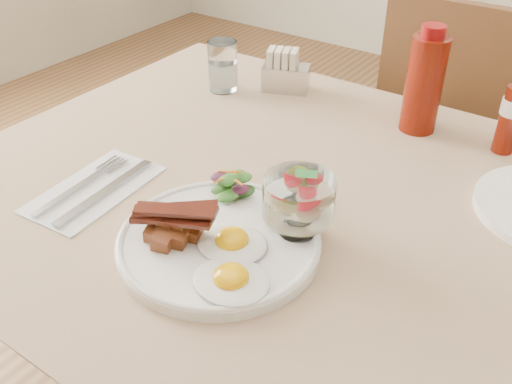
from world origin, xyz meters
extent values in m
cylinder|color=#57391B|center=(-0.59, 0.36, 0.35)|extent=(0.06, 0.06, 0.71)
cube|color=#57391B|center=(0.00, 0.00, 0.73)|extent=(1.30, 0.85, 0.04)
cube|color=#A28163|center=(0.00, 0.00, 0.75)|extent=(1.33, 0.88, 0.00)
cylinder|color=#57391B|center=(-0.18, 0.57, 0.23)|extent=(0.04, 0.04, 0.45)
cylinder|color=#57391B|center=(0.18, 0.57, 0.23)|extent=(0.04, 0.04, 0.45)
cylinder|color=#57391B|center=(-0.18, 0.93, 0.23)|extent=(0.04, 0.04, 0.45)
cube|color=#57391B|center=(0.00, 0.75, 0.47)|extent=(0.42, 0.42, 0.03)
cube|color=#57391B|center=(0.00, 0.55, 0.70)|extent=(0.42, 0.03, 0.46)
cylinder|color=white|center=(-0.12, -0.17, 0.76)|extent=(0.28, 0.28, 0.02)
ellipsoid|color=white|center=(-0.05, -0.23, 0.77)|extent=(0.12, 0.11, 0.01)
ellipsoid|color=#F4A604|center=(-0.05, -0.23, 0.78)|extent=(0.05, 0.05, 0.03)
ellipsoid|color=white|center=(-0.10, -0.17, 0.77)|extent=(0.12, 0.11, 0.01)
ellipsoid|color=#F4A604|center=(-0.10, -0.17, 0.78)|extent=(0.05, 0.05, 0.03)
cube|color=brown|center=(-0.18, -0.20, 0.78)|extent=(0.02, 0.02, 0.02)
cube|color=brown|center=(-0.16, -0.21, 0.78)|extent=(0.03, 0.03, 0.03)
cube|color=brown|center=(-0.19, -0.22, 0.78)|extent=(0.02, 0.02, 0.02)
cube|color=brown|center=(-0.15, -0.19, 0.78)|extent=(0.02, 0.02, 0.02)
cube|color=brown|center=(-0.17, -0.23, 0.78)|extent=(0.03, 0.03, 0.03)
cube|color=brown|center=(-0.20, -0.19, 0.78)|extent=(0.02, 0.02, 0.02)
cube|color=brown|center=(-0.16, -0.20, 0.80)|extent=(0.02, 0.02, 0.02)
cube|color=brown|center=(-0.18, -0.21, 0.80)|extent=(0.02, 0.02, 0.02)
cube|color=#52190D|center=(-0.17, -0.20, 0.80)|extent=(0.11, 0.07, 0.01)
cube|color=#52190D|center=(-0.17, -0.21, 0.81)|extent=(0.11, 0.06, 0.01)
cube|color=#52190D|center=(-0.17, -0.20, 0.81)|extent=(0.11, 0.08, 0.01)
cube|color=#52190D|center=(-0.16, -0.20, 0.82)|extent=(0.11, 0.07, 0.01)
ellipsoid|color=#1B4913|center=(-0.17, -0.08, 0.77)|extent=(0.04, 0.03, 0.01)
ellipsoid|color=#1B4913|center=(-0.15, -0.07, 0.78)|extent=(0.04, 0.03, 0.01)
ellipsoid|color=#391227|center=(-0.19, -0.07, 0.78)|extent=(0.03, 0.02, 0.01)
ellipsoid|color=#1B4913|center=(-0.16, -0.09, 0.78)|extent=(0.04, 0.03, 0.01)
ellipsoid|color=#1B4913|center=(-0.18, -0.09, 0.78)|extent=(0.03, 0.03, 0.01)
ellipsoid|color=#391227|center=(-0.15, -0.08, 0.79)|extent=(0.03, 0.02, 0.01)
ellipsoid|color=#1B4913|center=(-0.18, -0.06, 0.79)|extent=(0.04, 0.03, 0.01)
ellipsoid|color=#1B4913|center=(-0.16, -0.06, 0.79)|extent=(0.03, 0.02, 0.01)
ellipsoid|color=#391227|center=(-0.19, -0.08, 0.80)|extent=(0.03, 0.02, 0.01)
ellipsoid|color=#1B4913|center=(-0.17, -0.08, 0.80)|extent=(0.03, 0.03, 0.01)
cylinder|color=orange|center=(-0.17, -0.07, 0.80)|extent=(0.03, 0.03, 0.01)
cylinder|color=orange|center=(-0.18, -0.07, 0.80)|extent=(0.03, 0.02, 0.01)
cylinder|color=orange|center=(-0.16, -0.08, 0.80)|extent=(0.04, 0.01, 0.01)
cylinder|color=orange|center=(-0.17, -0.09, 0.80)|extent=(0.02, 0.03, 0.01)
cylinder|color=white|center=(-0.04, -0.09, 0.77)|extent=(0.05, 0.05, 0.01)
cylinder|color=white|center=(-0.04, -0.09, 0.79)|extent=(0.02, 0.02, 0.02)
cylinder|color=white|center=(-0.04, -0.09, 0.82)|extent=(0.10, 0.10, 0.06)
cylinder|color=beige|center=(-0.06, -0.08, 0.81)|extent=(0.03, 0.03, 0.01)
cylinder|color=beige|center=(-0.03, -0.10, 0.82)|extent=(0.03, 0.03, 0.01)
cylinder|color=beige|center=(-0.04, -0.07, 0.82)|extent=(0.03, 0.03, 0.01)
cylinder|color=olive|center=(-0.05, -0.08, 0.84)|extent=(0.04, 0.04, 0.01)
cone|color=red|center=(-0.03, -0.10, 0.84)|extent=(0.03, 0.03, 0.03)
cone|color=red|center=(-0.06, -0.10, 0.85)|extent=(0.03, 0.03, 0.03)
cone|color=red|center=(-0.04, -0.08, 0.85)|extent=(0.03, 0.03, 0.03)
ellipsoid|color=#328D3C|center=(-0.04, -0.09, 0.86)|extent=(0.02, 0.01, 0.00)
ellipsoid|color=#328D3C|center=(-0.03, -0.09, 0.87)|extent=(0.02, 0.01, 0.00)
cylinder|color=#5D0F05|center=(-0.03, 0.32, 0.84)|extent=(0.07, 0.07, 0.18)
cylinder|color=#740607|center=(-0.03, 0.32, 0.94)|extent=(0.04, 0.04, 0.02)
cylinder|color=#5D0F05|center=(0.12, 0.33, 0.81)|extent=(0.05, 0.05, 0.12)
cube|color=#B3B3B8|center=(-0.33, 0.32, 0.78)|extent=(0.11, 0.09, 0.05)
cube|color=beige|center=(-0.36, 0.31, 0.81)|extent=(0.03, 0.04, 0.06)
cube|color=beige|center=(-0.34, 0.32, 0.81)|extent=(0.03, 0.04, 0.06)
cube|color=beige|center=(-0.33, 0.32, 0.81)|extent=(0.03, 0.04, 0.06)
cube|color=beige|center=(-0.31, 0.33, 0.81)|extent=(0.03, 0.04, 0.06)
cylinder|color=white|center=(-0.44, 0.25, 0.80)|extent=(0.06, 0.06, 0.10)
cylinder|color=silver|center=(-0.44, 0.25, 0.78)|extent=(0.05, 0.05, 0.06)
cube|color=silver|center=(-0.37, -0.17, 0.75)|extent=(0.13, 0.22, 0.00)
cube|color=#B3B3B8|center=(-0.35, -0.17, 0.76)|extent=(0.03, 0.21, 0.00)
cube|color=#B3B3B8|center=(-0.39, -0.20, 0.76)|extent=(0.02, 0.14, 0.00)
cube|color=#B3B3B8|center=(-0.41, -0.11, 0.76)|extent=(0.01, 0.05, 0.00)
cube|color=#B3B3B8|center=(-0.40, -0.11, 0.76)|extent=(0.01, 0.05, 0.00)
cube|color=#B3B3B8|center=(-0.39, -0.11, 0.76)|extent=(0.01, 0.05, 0.00)
cube|color=#B3B3B8|center=(-0.38, -0.11, 0.76)|extent=(0.01, 0.05, 0.00)
camera|label=1|loc=(0.27, -0.63, 1.26)|focal=40.00mm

